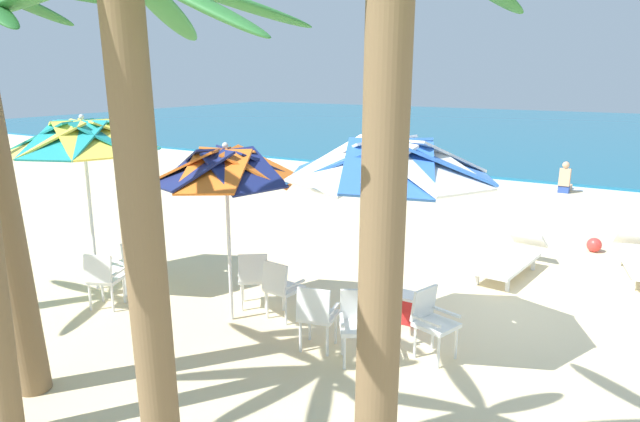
% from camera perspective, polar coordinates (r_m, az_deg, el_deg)
% --- Properties ---
extents(ground_plane, '(80.00, 80.00, 0.00)m').
position_cam_1_polar(ground_plane, '(9.24, 18.69, -8.85)').
color(ground_plane, beige).
extents(sea, '(80.00, 36.00, 0.10)m').
position_cam_1_polar(sea, '(37.03, 28.64, 6.73)').
color(sea, '#19607F').
rests_on(sea, ground).
extents(surf_foam, '(80.00, 0.70, 0.01)m').
position_cam_1_polar(surf_foam, '(18.92, 25.56, 1.86)').
color(surf_foam, white).
rests_on(surf_foam, ground).
extents(beach_umbrella_0, '(2.53, 2.53, 2.75)m').
position_cam_1_polar(beach_umbrella_0, '(6.77, 7.00, 4.95)').
color(beach_umbrella_0, silver).
rests_on(beach_umbrella_0, ground).
extents(plastic_chair_0, '(0.61, 0.62, 0.87)m').
position_cam_1_polar(plastic_chair_0, '(7.06, 3.79, -10.85)').
color(plastic_chair_0, white).
rests_on(plastic_chair_0, ground).
extents(plastic_chair_1, '(0.57, 0.55, 0.87)m').
position_cam_1_polar(plastic_chair_1, '(7.24, 11.05, -10.46)').
color(plastic_chair_1, white).
rests_on(plastic_chair_1, ground).
extents(plastic_chair_2, '(0.53, 0.55, 0.87)m').
position_cam_1_polar(plastic_chair_2, '(7.25, -0.35, -10.13)').
color(plastic_chair_2, white).
rests_on(plastic_chair_2, ground).
extents(beach_umbrella_1, '(2.02, 2.02, 2.52)m').
position_cam_1_polar(beach_umbrella_1, '(7.77, -9.30, 4.26)').
color(beach_umbrella_1, silver).
rests_on(beach_umbrella_1, ground).
extents(plastic_chair_3, '(0.48, 0.51, 0.87)m').
position_cam_1_polar(plastic_chair_3, '(8.14, -3.88, -7.44)').
color(plastic_chair_3, white).
rests_on(plastic_chair_3, ground).
extents(plastic_chair_4, '(0.62, 0.63, 0.87)m').
position_cam_1_polar(plastic_chair_4, '(8.57, -6.62, -6.41)').
color(plastic_chair_4, white).
rests_on(plastic_chair_4, ground).
extents(beach_umbrella_2, '(2.28, 2.28, 2.80)m').
position_cam_1_polar(beach_umbrella_2, '(9.53, -22.42, 6.71)').
color(beach_umbrella_2, silver).
rests_on(beach_umbrella_2, ground).
extents(plastic_chair_5, '(0.48, 0.46, 0.87)m').
position_cam_1_polar(plastic_chair_5, '(9.60, -18.41, -4.82)').
color(plastic_chair_5, white).
rests_on(plastic_chair_5, ground).
extents(plastic_chair_6, '(0.60, 0.58, 0.87)m').
position_cam_1_polar(plastic_chair_6, '(10.32, -17.16, -3.47)').
color(plastic_chair_6, white).
rests_on(plastic_chair_6, ground).
extents(plastic_chair_7, '(0.58, 0.60, 0.87)m').
position_cam_1_polar(plastic_chair_7, '(9.06, -20.71, -6.12)').
color(plastic_chair_7, white).
rests_on(plastic_chair_7, ground).
extents(sun_lounger_1, '(0.86, 2.20, 0.62)m').
position_cam_1_polar(sun_lounger_1, '(10.52, 18.44, -4.46)').
color(sun_lounger_1, white).
rests_on(sun_lounger_1, ground).
extents(palm_tree_1, '(2.69, 2.83, 4.13)m').
position_cam_1_polar(palm_tree_1, '(4.25, -17.78, 2.24)').
color(palm_tree_1, brown).
rests_on(palm_tree_1, ground).
extents(palm_tree_2, '(2.88, 2.90, 4.36)m').
position_cam_1_polar(palm_tree_2, '(3.84, 6.51, 2.28)').
color(palm_tree_2, brown).
rests_on(palm_tree_2, ground).
extents(cooler_box, '(0.50, 0.34, 0.40)m').
position_cam_1_polar(cooler_box, '(8.28, 8.41, -9.40)').
color(cooler_box, red).
rests_on(cooler_box, ground).
extents(beach_ball, '(0.28, 0.28, 0.28)m').
position_cam_1_polar(beach_ball, '(12.43, 25.56, -3.05)').
color(beach_ball, red).
rests_on(beach_ball, ground).
extents(beachgoer_seated, '(0.30, 0.93, 0.92)m').
position_cam_1_polar(beachgoer_seated, '(18.30, 23.15, 2.66)').
color(beachgoer_seated, '#2D4CA5').
rests_on(beachgoer_seated, ground).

